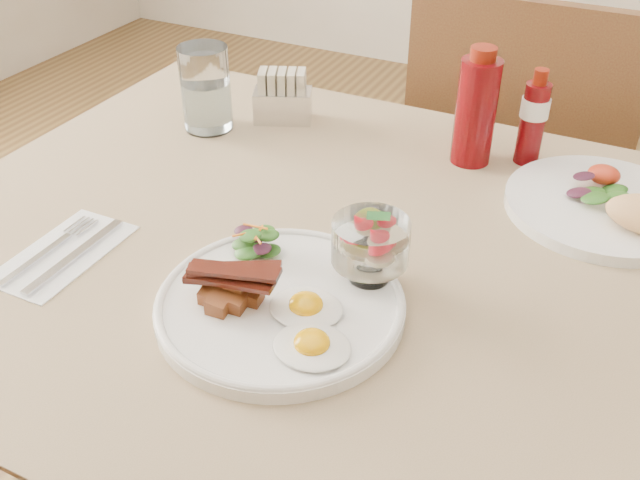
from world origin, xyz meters
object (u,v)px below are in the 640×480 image
Objects in this scene: table at (408,320)px; water_glass at (206,93)px; main_plate at (280,305)px; fruit_cup at (371,242)px; ketchup_bottle at (476,110)px; sugar_caddy at (283,99)px; chair_far at (514,182)px; second_plate at (616,207)px; hot_sauce_bottle at (533,118)px.

water_glass reaches higher than table.
table is 4.75× the size of main_plate.
main_plate is 2.04× the size of water_glass.
fruit_cup is 0.36m from ketchup_bottle.
sugar_caddy is (-0.24, 0.44, 0.03)m from main_plate.
table is 0.68m from chair_far.
chair_far reaches higher than table.
hot_sauce_bottle is (-0.14, 0.11, 0.05)m from second_plate.
table is 0.34m from ketchup_bottle.
chair_far is 3.48× the size of second_plate.
main_plate is 0.12m from fruit_cup.
second_plate is 0.19m from hot_sauce_bottle.
ketchup_bottle reaches higher than hot_sauce_bottle.
hot_sauce_bottle is (0.17, 0.47, 0.06)m from main_plate.
ketchup_bottle reaches higher than table.
hot_sauce_bottle is 1.35× the size of sugar_caddy.
main_plate reaches higher than table.
fruit_cup is (-0.03, -0.73, 0.29)m from chair_far.
chair_far is 8.58× the size of sugar_caddy.
fruit_cup is 0.65× the size of water_glass.
ketchup_bottle is (0.09, 0.44, 0.08)m from main_plate.
ketchup_bottle is at bearing -23.04° from sugar_caddy.
chair_far is at bearing 114.77° from second_plate.
chair_far reaches higher than second_plate.
fruit_cup is 0.34× the size of second_plate.
sugar_caddy is 0.13m from water_glass.
chair_far is 0.55m from second_plate.
hot_sauce_bottle is at bearing 24.49° from ketchup_bottle.
table is at bearing -132.99° from second_plate.
sugar_caddy is (-0.40, -0.04, -0.03)m from hot_sauce_bottle.
hot_sauce_bottle is at bearing -79.53° from chair_far.
chair_far is 0.57m from sugar_caddy.
sugar_caddy is at bearing -132.42° from chair_far.
ketchup_bottle is at bearing 78.56° from main_plate.
hot_sauce_bottle reaches higher than table.
chair_far is 0.48m from ketchup_bottle.
water_glass is at bearing -166.96° from hot_sauce_bottle.
water_glass is at bearing -169.23° from ketchup_bottle.
main_plate is 0.50m from sugar_caddy.
hot_sauce_bottle reaches higher than second_plate.
table is 0.20m from main_plate.
table is 14.83× the size of fruit_cup.
water_glass is at bearing -179.31° from second_plate.
chair_far reaches higher than hot_sauce_bottle.
fruit_cup reaches higher than sugar_caddy.
sugar_caddy is at bearing 172.51° from second_plate.
second_plate is 0.64m from water_glass.
water_glass is at bearing 145.70° from fruit_cup.
ketchup_bottle reaches higher than main_plate.
second_plate is 0.24m from ketchup_bottle.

